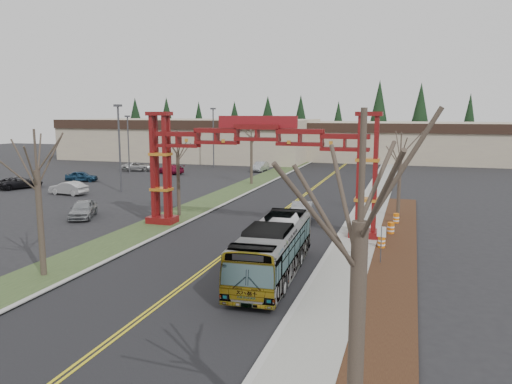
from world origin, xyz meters
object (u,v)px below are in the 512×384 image
at_px(transit_bus, 273,250).
at_px(parked_car_near_c, 20,182).
at_px(silver_sedan, 302,212).
at_px(gateway_arch, 257,152).
at_px(parked_car_mid_b, 82,176).
at_px(parked_car_mid_a, 170,169).
at_px(bare_tree_median_mid, 178,154).
at_px(barrel_north, 396,219).
at_px(bare_tree_right_far, 400,156).
at_px(light_pole_near, 119,142).
at_px(parked_car_far_a, 260,166).
at_px(light_pole_mid, 128,140).
at_px(bare_tree_median_near, 37,171).
at_px(light_pole_far, 213,133).
at_px(barrel_south, 382,242).
at_px(bare_tree_median_far, 251,137).
at_px(parked_car_near_a, 83,209).
at_px(parked_car_far_b, 138,167).
at_px(street_sign, 381,237).
at_px(bare_tree_right_near, 360,224).
at_px(retail_building_east, 408,141).
at_px(barrel_mid, 391,229).
at_px(retail_building_west, 193,139).
at_px(parked_car_near_b, 68,188).

distance_m(transit_bus, parked_car_near_c, 42.85).
bearing_deg(silver_sedan, gateway_arch, -127.73).
xyz_separation_m(parked_car_near_c, parked_car_mid_b, (3.20, 7.16, -0.02)).
bearing_deg(parked_car_mid_a, bare_tree_median_mid, 48.89).
bearing_deg(bare_tree_median_mid, barrel_north, 7.40).
relative_size(bare_tree_right_far, light_pole_near, 0.75).
bearing_deg(parked_car_far_a, light_pole_mid, -152.72).
height_order(parked_car_mid_b, barrel_north, parked_car_mid_b).
bearing_deg(silver_sedan, bare_tree_median_near, -127.38).
bearing_deg(silver_sedan, light_pole_far, 115.30).
bearing_deg(parked_car_mid_a, barrel_north, 73.34).
bearing_deg(barrel_north, barrel_south, -94.73).
bearing_deg(bare_tree_median_far, parked_car_near_a, -107.82).
relative_size(parked_car_mid_a, parked_car_far_b, 0.98).
bearing_deg(silver_sedan, parked_car_far_b, 132.07).
bearing_deg(street_sign, light_pole_far, 122.64).
height_order(bare_tree_right_near, light_pole_near, light_pole_near).
bearing_deg(retail_building_east, street_sign, -90.47).
height_order(transit_bus, light_pole_mid, light_pole_mid).
bearing_deg(bare_tree_right_far, bare_tree_median_near, -129.89).
distance_m(light_pole_mid, barrel_mid, 46.85).
xyz_separation_m(transit_bus, parked_car_far_b, (-32.92, 41.56, -0.84)).
xyz_separation_m(retail_building_west, parked_car_mid_a, (7.36, -24.17, -3.08)).
height_order(retail_building_east, bare_tree_median_far, bare_tree_median_far).
height_order(silver_sedan, parked_car_near_b, silver_sedan).
distance_m(parked_car_near_c, light_pole_mid, 17.68).
bearing_deg(gateway_arch, bare_tree_right_far, 38.38).
xyz_separation_m(transit_bus, light_pole_near, (-24.00, 22.92, 4.11)).
height_order(retail_building_east, street_sign, retail_building_east).
bearing_deg(gateway_arch, silver_sedan, 59.10).
relative_size(parked_car_near_a, parked_car_mid_b, 1.12).
height_order(silver_sedan, parked_car_far_a, silver_sedan).
xyz_separation_m(parked_car_near_b, barrel_south, (33.78, -12.23, -0.27)).
relative_size(transit_bus, barrel_north, 12.16).
height_order(silver_sedan, light_pole_mid, light_pole_mid).
xyz_separation_m(light_pole_mid, barrel_north, (38.41, -23.10, -4.42)).
distance_m(parked_car_near_c, bare_tree_median_near, 35.99).
bearing_deg(silver_sedan, bare_tree_median_far, 112.09).
xyz_separation_m(bare_tree_median_mid, light_pole_far, (-11.78, 36.68, 0.14)).
bearing_deg(retail_building_west, parked_car_near_a, -74.93).
xyz_separation_m(transit_bus, bare_tree_median_near, (-11.98, -3.69, 4.27)).
height_order(light_pole_mid, barrel_north, light_pole_mid).
height_order(gateway_arch, light_pole_near, light_pole_near).
bearing_deg(bare_tree_median_near, parked_car_mid_b, 123.65).
distance_m(retail_building_east, bare_tree_right_far, 54.06).
relative_size(silver_sedan, parked_car_mid_a, 1.00).
relative_size(transit_bus, bare_tree_right_far, 1.49).
bearing_deg(barrel_north, parked_car_far_b, 145.94).
distance_m(retail_building_east, barrel_south, 64.57).
bearing_deg(bare_tree_median_far, parked_car_mid_a, 155.86).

